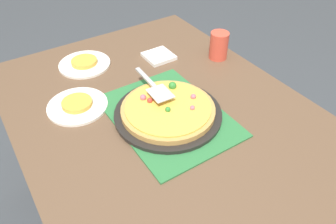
{
  "coord_description": "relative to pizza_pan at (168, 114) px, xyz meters",
  "views": [
    {
      "loc": [
        -0.74,
        0.48,
        1.52
      ],
      "look_at": [
        0.0,
        0.0,
        0.77
      ],
      "focal_mm": 35.23,
      "sensor_mm": 36.0,
      "label": 1
    }
  ],
  "objects": [
    {
      "name": "dining_table",
      "position": [
        0.0,
        0.0,
        -0.12
      ],
      "size": [
        1.4,
        1.0,
        0.75
      ],
      "color": "brown",
      "rests_on": "ground_plane"
    },
    {
      "name": "placemat",
      "position": [
        0.0,
        0.0,
        -0.01
      ],
      "size": [
        0.48,
        0.36,
        0.01
      ],
      "primitive_type": "cube",
      "color": "#2D753D",
      "rests_on": "dining_table"
    },
    {
      "name": "pizza_pan",
      "position": [
        0.0,
        0.0,
        0.0
      ],
      "size": [
        0.38,
        0.38,
        0.01
      ],
      "primitive_type": "cylinder",
      "color": "black",
      "rests_on": "placemat"
    },
    {
      "name": "pizza",
      "position": [
        0.0,
        -0.0,
        0.02
      ],
      "size": [
        0.33,
        0.33,
        0.05
      ],
      "color": "tan",
      "rests_on": "pizza_pan"
    },
    {
      "name": "plate_near_left",
      "position": [
        0.22,
        0.25,
        -0.01
      ],
      "size": [
        0.22,
        0.22,
        0.01
      ],
      "primitive_type": "cylinder",
      "color": "white",
      "rests_on": "dining_table"
    },
    {
      "name": "plate_far_right",
      "position": [
        0.48,
        0.12,
        -0.01
      ],
      "size": [
        0.22,
        0.22,
        0.01
      ],
      "primitive_type": "cylinder",
      "color": "white",
      "rests_on": "dining_table"
    },
    {
      "name": "served_slice_left",
      "position": [
        0.22,
        0.25,
        0.01
      ],
      "size": [
        0.11,
        0.11,
        0.02
      ],
      "primitive_type": "cylinder",
      "color": "gold",
      "rests_on": "plate_near_left"
    },
    {
      "name": "served_slice_right",
      "position": [
        0.48,
        0.12,
        0.01
      ],
      "size": [
        0.11,
        0.11,
        0.02
      ],
      "primitive_type": "cylinder",
      "color": "gold",
      "rests_on": "plate_far_right"
    },
    {
      "name": "cup_near",
      "position": [
        0.22,
        -0.41,
        0.05
      ],
      "size": [
        0.08,
        0.08,
        0.12
      ],
      "primitive_type": "cylinder",
      "color": "#E04C38",
      "rests_on": "dining_table"
    },
    {
      "name": "pizza_server",
      "position": [
        0.1,
        -0.0,
        0.06
      ],
      "size": [
        0.23,
        0.07,
        0.01
      ],
      "color": "silver",
      "rests_on": "pizza"
    },
    {
      "name": "napkin_stack",
      "position": [
        0.36,
        -0.18,
        -0.01
      ],
      "size": [
        0.12,
        0.12,
        0.02
      ],
      "primitive_type": "cube",
      "color": "white",
      "rests_on": "dining_table"
    }
  ]
}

